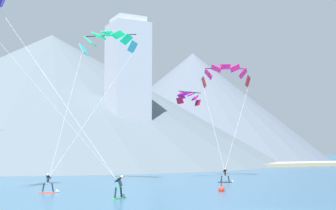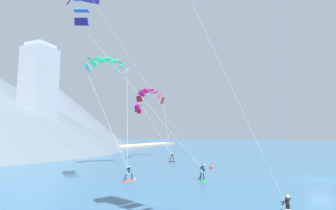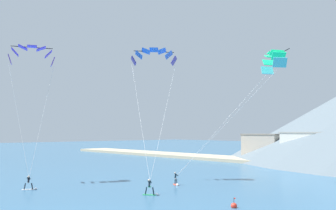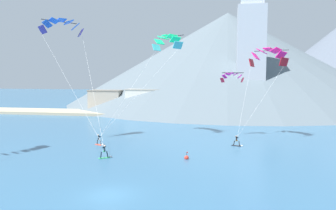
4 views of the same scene
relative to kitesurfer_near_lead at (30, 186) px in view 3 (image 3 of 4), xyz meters
name	(u,v)px [view 3 (image 3 of 4)]	position (x,y,z in m)	size (l,w,h in m)	color
kitesurfer_near_lead	(30,186)	(0.00, 0.00, 0.00)	(1.20, 1.71, 1.71)	white
kitesurfer_mid_center	(176,181)	(8.66, 15.00, -0.01)	(1.72, 1.19, 1.68)	#E54C33
kitesurfer_far_left	(151,190)	(12.21, 7.99, 0.09)	(1.64, 1.36, 1.80)	#33B266
parafoil_kite_near_lead	(32,53)	(-7.43, 2.77, 17.00)	(9.00, 6.21, 17.28)	purple
parafoil_kite_mid_center	(273,60)	(16.99, 24.33, 15.42)	(11.42, 11.87, 15.64)	#47C1CB
parafoil_kite_far_left	(154,55)	(2.35, 16.58, 17.15)	(12.30, 11.72, 17.33)	#332B8E
race_marker_buoy	(234,206)	(22.11, 9.25, -0.32)	(0.56, 0.56, 1.02)	red
shore_building_harbour_front	(263,147)	(-5.81, 56.18, 2.63)	(9.19, 5.08, 6.20)	#A89E8E
shore_building_quay_west	(306,148)	(5.55, 54.31, 2.85)	(9.71, 4.64, 6.63)	silver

